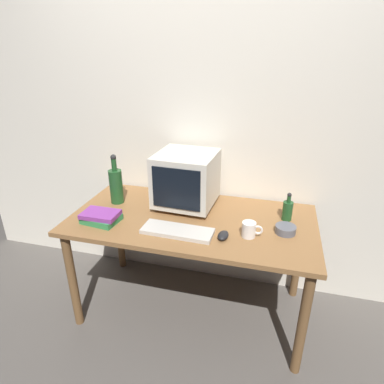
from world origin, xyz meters
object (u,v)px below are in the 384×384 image
crt_monitor (186,179)px  bottle_tall (116,185)px  book_stack (101,217)px  mug (249,229)px  keyboard (177,231)px  computer_mouse (223,235)px  bottle_short (287,210)px  cd_spindle (285,229)px

crt_monitor → bottle_tall: 0.49m
book_stack → mug: 0.91m
keyboard → bottle_tall: bottle_tall is taller
crt_monitor → book_stack: crt_monitor is taller
computer_mouse → bottle_short: bearing=48.4°
cd_spindle → computer_mouse: bearing=-156.0°
book_stack → bottle_tall: bearing=96.4°
crt_monitor → cd_spindle: bearing=-17.2°
bottle_short → book_stack: 1.16m
bottle_short → cd_spindle: 0.18m
keyboard → bottle_tall: size_ratio=1.21×
bottle_short → cd_spindle: size_ratio=1.54×
bottle_tall → bottle_short: bottle_tall is taller
cd_spindle → bottle_short: bearing=87.9°
crt_monitor → bottle_tall: (-0.48, -0.08, -0.06)m
crt_monitor → computer_mouse: crt_monitor is taller
crt_monitor → mug: (0.46, -0.30, -0.15)m
bottle_short → book_stack: (-1.12, -0.33, -0.04)m
bottle_tall → book_stack: (0.03, -0.28, -0.10)m
computer_mouse → crt_monitor: bearing=137.5°
bottle_tall → book_stack: bottle_tall is taller
crt_monitor → bottle_tall: bearing=-171.1°
cd_spindle → bottle_tall: bearing=173.6°
crt_monitor → bottle_short: (0.67, -0.03, -0.12)m
book_stack → cd_spindle: size_ratio=1.94×
crt_monitor → bottle_tall: size_ratio=1.17×
crt_monitor → keyboard: size_ratio=0.97×
bottle_short → bottle_tall: bearing=-177.9°
cd_spindle → crt_monitor: bearing=162.8°
crt_monitor → keyboard: crt_monitor is taller
bottle_short → cd_spindle: (-0.01, -0.17, -0.05)m
keyboard → bottle_short: size_ratio=2.28×
book_stack → crt_monitor: bearing=38.7°
keyboard → bottle_tall: (-0.53, 0.29, 0.12)m
computer_mouse → bottle_short: size_ratio=0.54×
mug → cd_spindle: size_ratio=1.00×
book_stack → mug: bearing=3.9°
bottle_tall → mug: bearing=-13.3°
computer_mouse → bottle_tall: bottle_tall is taller
bottle_short → crt_monitor: bearing=177.0°
cd_spindle → keyboard: bearing=-165.1°
crt_monitor → bottle_short: size_ratio=2.21×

